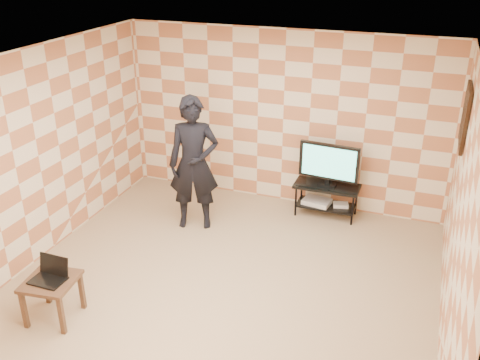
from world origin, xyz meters
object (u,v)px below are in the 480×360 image
at_px(side_table, 51,287).
at_px(tv, 329,163).
at_px(person, 194,164).
at_px(tv_stand, 327,193).

bearing_deg(side_table, tv, 55.88).
bearing_deg(person, tv, 9.99).
bearing_deg(side_table, person, 76.60).
relative_size(side_table, person, 0.31).
bearing_deg(side_table, tv_stand, 55.90).
bearing_deg(tv, side_table, -124.12).
xyz_separation_m(tv, side_table, (-2.32, -3.42, -0.45)).
distance_m(tv, person, 1.97).
distance_m(tv_stand, side_table, 4.13).
bearing_deg(tv, tv_stand, 94.66).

